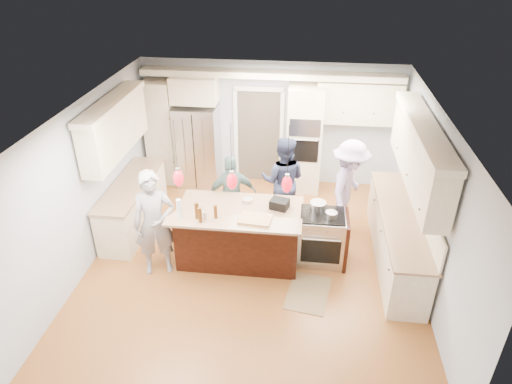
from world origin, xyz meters
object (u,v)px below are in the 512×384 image
Objects in this scene: refrigerator at (198,146)px; person_far_left at (283,181)px; kitchen_island at (240,233)px; person_bar_end at (155,224)px; island_range at (323,237)px.

refrigerator reaches higher than person_far_left.
kitchen_island is 1.14× the size of person_bar_end.
kitchen_island is at bearing 66.06° from person_far_left.
refrigerator reaches higher than island_range.
person_bar_end is 2.61m from person_far_left.
person_bar_end reaches higher than kitchen_island.
kitchen_island is at bearing -63.09° from refrigerator.
refrigerator is 3.71m from island_range.
person_far_left is (-0.76, 1.16, 0.42)m from island_range.
person_bar_end is at bearing -167.47° from island_range.
person_bar_end is at bearing -89.65° from refrigerator.
refrigerator is 1.96× the size of island_range.
island_range is 2.80m from person_bar_end.
island_range is 1.45m from person_far_left.
refrigerator reaches higher than kitchen_island.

